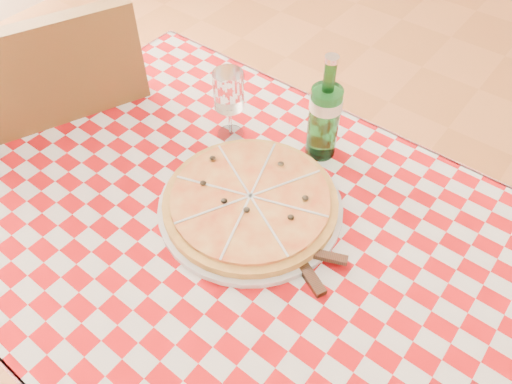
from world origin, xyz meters
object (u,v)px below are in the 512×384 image
dining_table (246,262)px  chair_far (68,145)px  pizza_plate (250,201)px  water_bottle (325,108)px  wine_glass (229,105)px

dining_table → chair_far: (-0.68, 0.03, -0.08)m
dining_table → pizza_plate: 0.14m
pizza_plate → water_bottle: water_bottle is taller
pizza_plate → water_bottle: 0.25m
dining_table → water_bottle: size_ratio=4.75×
pizza_plate → wine_glass: wine_glass is taller
wine_glass → dining_table: bearing=-44.5°
dining_table → wine_glass: (-0.21, 0.21, 0.19)m
chair_far → water_bottle: size_ratio=4.00×
wine_glass → water_bottle: bearing=22.2°
chair_far → water_bottle: 0.78m
dining_table → wine_glass: bearing=135.5°
chair_far → pizza_plate: size_ratio=2.66×
pizza_plate → wine_glass: size_ratio=2.19×
chair_far → water_bottle: same height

